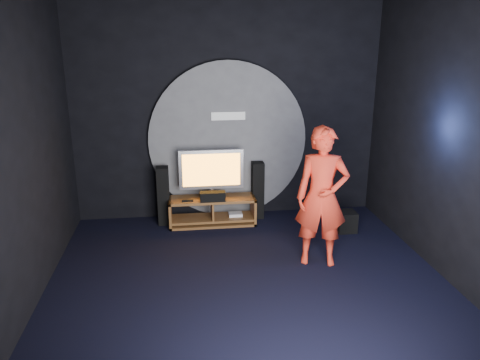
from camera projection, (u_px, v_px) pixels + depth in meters
name	position (u px, v px, depth m)	size (l,w,h in m)	color
floor	(250.00, 286.00, 5.79)	(5.00, 5.00, 0.00)	black
back_wall	(228.00, 113.00, 7.64)	(5.00, 0.04, 3.50)	black
front_wall	(312.00, 241.00, 2.91)	(5.00, 0.04, 3.50)	black
left_wall	(18.00, 156.00, 4.96)	(0.04, 5.00, 3.50)	black
right_wall	(457.00, 142.00, 5.58)	(0.04, 5.00, 3.50)	black
wall_disc_panel	(228.00, 141.00, 7.72)	(2.60, 0.11, 2.60)	#515156
media_console	(213.00, 213.00, 7.64)	(1.40, 0.45, 0.45)	brown
tv	(211.00, 171.00, 7.50)	(1.03, 0.22, 0.78)	#A8A8AF
center_speaker	(213.00, 196.00, 7.40)	(0.40, 0.15, 0.15)	black
remote	(187.00, 201.00, 7.40)	(0.18, 0.05, 0.02)	black
tower_speaker_left	(163.00, 196.00, 7.56)	(0.19, 0.21, 0.96)	black
tower_speaker_right	(258.00, 190.00, 7.83)	(0.19, 0.21, 0.96)	black
subwoofer	(346.00, 221.00, 7.37)	(0.29, 0.29, 0.32)	black
player	(322.00, 197.00, 6.14)	(0.68, 0.45, 1.88)	red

